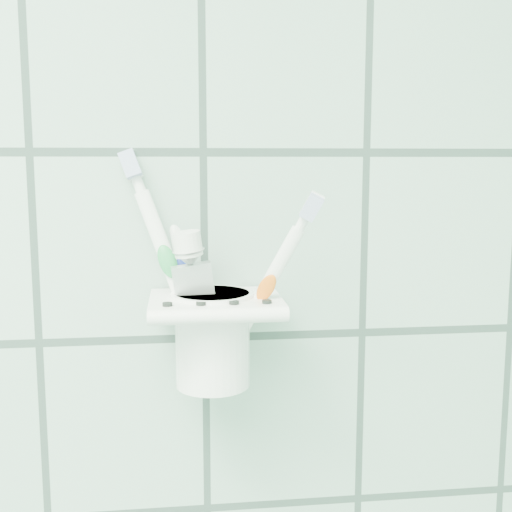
{
  "coord_description": "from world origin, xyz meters",
  "views": [
    {
      "loc": [
        0.6,
        0.6,
        1.42
      ],
      "look_at": [
        0.66,
        1.1,
        1.34
      ],
      "focal_mm": 45.0,
      "sensor_mm": 36.0,
      "label": 1
    }
  ],
  "objects": [
    {
      "name": "toothbrush_blue",
      "position": [
        0.62,
        1.15,
        1.33
      ],
      "size": [
        0.04,
        0.08,
        0.2
      ],
      "rotation": [
        -0.44,
        -0.01,
        0.34
      ],
      "color": "white",
      "rests_on": "cup"
    },
    {
      "name": "cup",
      "position": [
        0.63,
        1.16,
        1.27
      ],
      "size": [
        0.07,
        0.07,
        0.09
      ],
      "color": "white",
      "rests_on": "holder_bracket"
    },
    {
      "name": "toothbrush_pink",
      "position": [
        0.63,
        1.15,
        1.34
      ],
      "size": [
        0.08,
        0.06,
        0.22
      ],
      "rotation": [
        -0.24,
        -0.35,
        0.02
      ],
      "color": "white",
      "rests_on": "cup"
    },
    {
      "name": "toothbrush_orange",
      "position": [
        0.64,
        1.16,
        1.32
      ],
      "size": [
        0.08,
        0.05,
        0.18
      ],
      "rotation": [
        0.19,
        0.49,
        -0.16
      ],
      "color": "white",
      "rests_on": "cup"
    },
    {
      "name": "holder_bracket",
      "position": [
        0.63,
        1.15,
        1.29
      ],
      "size": [
        0.12,
        0.1,
        0.04
      ],
      "color": "white",
      "rests_on": "wall_back"
    },
    {
      "name": "toothpaste_tube",
      "position": [
        0.62,
        1.16,
        1.3
      ],
      "size": [
        0.05,
        0.03,
        0.14
      ],
      "rotation": [
        0.04,
        -0.13,
        0.1
      ],
      "color": "silver",
      "rests_on": "cup"
    }
  ]
}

